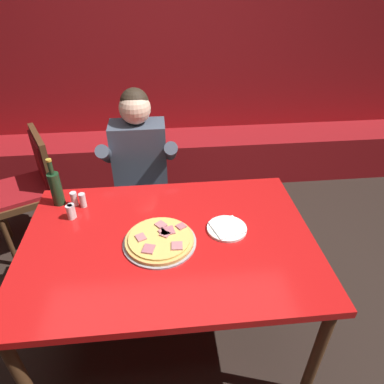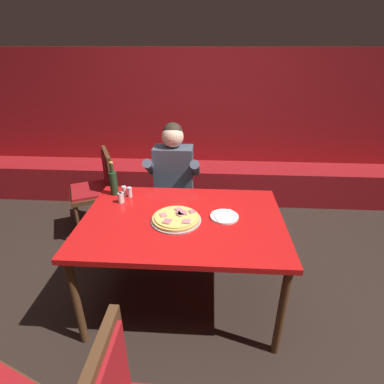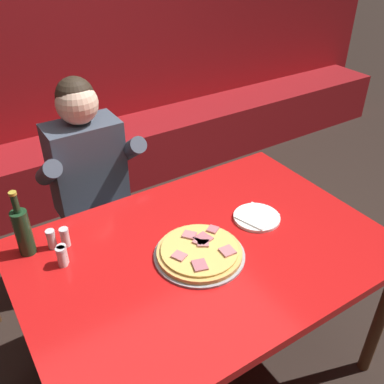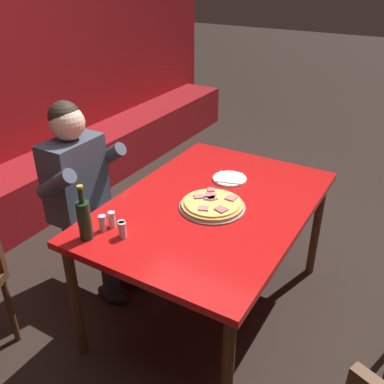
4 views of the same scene
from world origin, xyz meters
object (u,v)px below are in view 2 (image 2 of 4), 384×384
plate_white_paper (224,216)px  shaker_black_pepper (122,198)px  main_dining_table (183,227)px  shaker_red_pepper_flakes (124,191)px  pizza (176,218)px  diner_seated_blue_shirt (173,182)px  shaker_parmesan (130,193)px  shaker_oregano (120,198)px  dining_chair_far_left (98,186)px  beer_bottle (113,182)px

plate_white_paper → shaker_black_pepper: bearing=167.1°
main_dining_table → plate_white_paper: plate_white_paper is taller
plate_white_paper → shaker_red_pepper_flakes: bearing=159.9°
pizza → diner_seated_blue_shirt: bearing=98.6°
main_dining_table → shaker_black_pepper: shaker_black_pepper is taller
shaker_parmesan → shaker_oregano: 0.12m
pizza → dining_chair_far_left: (-0.96, 1.00, -0.24)m
plate_white_paper → shaker_oregano: shaker_oregano is taller
dining_chair_far_left → diner_seated_blue_shirt: bearing=-11.7°
main_dining_table → shaker_black_pepper: (-0.51, 0.23, 0.11)m
pizza → shaker_oregano: shaker_oregano is taller
beer_bottle → shaker_red_pepper_flakes: (0.09, -0.03, -0.07)m
shaker_red_pepper_flakes → beer_bottle: bearing=164.6°
shaker_parmesan → dining_chair_far_left: 0.87m
main_dining_table → plate_white_paper: size_ratio=7.05×
shaker_black_pepper → beer_bottle: bearing=126.1°
beer_bottle → main_dining_table: bearing=-30.9°
plate_white_paper → beer_bottle: (-0.92, 0.33, 0.10)m
shaker_red_pepper_flakes → shaker_oregano: size_ratio=1.00×
shaker_parmesan → beer_bottle: bearing=163.2°
shaker_red_pepper_flakes → diner_seated_blue_shirt: (0.35, 0.45, -0.11)m
shaker_red_pepper_flakes → shaker_black_pepper: 0.12m
beer_bottle → dining_chair_far_left: bearing=123.0°
shaker_parmesan → diner_seated_blue_shirt: bearing=57.2°
plate_white_paper → diner_seated_blue_shirt: diner_seated_blue_shirt is taller
shaker_parmesan → shaker_oregano: same height
beer_bottle → diner_seated_blue_shirt: (0.45, 0.43, -0.18)m
plate_white_paper → shaker_red_pepper_flakes: size_ratio=2.44×
main_dining_table → shaker_red_pepper_flakes: (-0.52, 0.34, 0.11)m
shaker_red_pepper_flakes → shaker_parmesan: (0.05, -0.02, 0.00)m
pizza → diner_seated_blue_shirt: size_ratio=0.29×
plate_white_paper → shaker_black_pepper: shaker_black_pepper is taller
main_dining_table → dining_chair_far_left: 1.40m
shaker_parmesan → diner_seated_blue_shirt: size_ratio=0.07×
main_dining_table → plate_white_paper: (0.31, 0.04, 0.08)m
dining_chair_far_left → shaker_parmesan: bearing=-50.4°
main_dining_table → shaker_oregano: bearing=157.5°
pizza → shaker_oregano: (-0.48, 0.24, 0.02)m
plate_white_paper → main_dining_table: bearing=-172.7°
shaker_oregano → diner_seated_blue_shirt: bearing=58.6°
shaker_red_pepper_flakes → dining_chair_far_left: dining_chair_far_left is taller
dining_chair_far_left → main_dining_table: bearing=-44.0°
beer_bottle → shaker_parmesan: 0.17m
shaker_black_pepper → shaker_parmesan: bearing=67.0°
shaker_red_pepper_flakes → diner_seated_blue_shirt: size_ratio=0.07×
shaker_red_pepper_flakes → shaker_oregano: bearing=-89.7°
main_dining_table → diner_seated_blue_shirt: (-0.17, 0.80, -0.00)m
shaker_parmesan → dining_chair_far_left: dining_chair_far_left is taller
dining_chair_far_left → shaker_black_pepper: bearing=-56.4°
dining_chair_far_left → pizza: bearing=-46.0°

